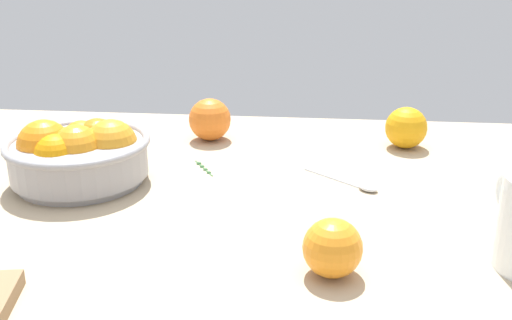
{
  "coord_description": "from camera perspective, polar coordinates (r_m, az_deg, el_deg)",
  "views": [
    {
      "loc": [
        4.66,
        -80.83,
        37.9
      ],
      "look_at": [
        -3.64,
        2.96,
        6.2
      ],
      "focal_mm": 42.15,
      "sensor_mm": 36.0,
      "label": 1
    }
  ],
  "objects": [
    {
      "name": "spoon",
      "position": [
        0.98,
        9.08,
        -2.13
      ],
      "size": [
        12.2,
        10.4,
        1.0
      ],
      "color": "silver",
      "rests_on": "ground_plane"
    },
    {
      "name": "fruit_bowl",
      "position": [
        1.01,
        -16.42,
        0.63
      ],
      "size": [
        23.01,
        23.01,
        10.65
      ],
      "color": "#99999E",
      "rests_on": "ground_plane"
    },
    {
      "name": "ground_plane",
      "position": [
        0.9,
        2.13,
        -5.34
      ],
      "size": [
        137.82,
        93.25,
        3.0
      ],
      "primitive_type": "cube",
      "color": "tan"
    },
    {
      "name": "loose_orange_2",
      "position": [
        0.71,
        7.27,
        -8.28
      ],
      "size": [
        7.11,
        7.11,
        7.11
      ],
      "primitive_type": "sphere",
      "color": "orange",
      "rests_on": "ground_plane"
    },
    {
      "name": "loose_orange_1",
      "position": [
        1.16,
        14.06,
        2.99
      ],
      "size": [
        7.8,
        7.8,
        7.8
      ],
      "primitive_type": "sphere",
      "color": "orange",
      "rests_on": "ground_plane"
    },
    {
      "name": "loose_orange_0",
      "position": [
        1.17,
        -4.4,
        3.85
      ],
      "size": [
        8.22,
        8.22,
        8.22
      ],
      "primitive_type": "sphere",
      "color": "orange",
      "rests_on": "ground_plane"
    },
    {
      "name": "herb_sprig_0",
      "position": [
        1.04,
        -5.03,
        -0.64
      ],
      "size": [
        4.41,
        6.94,
        0.9
      ],
      "color": "#407240",
      "rests_on": "ground_plane"
    }
  ]
}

